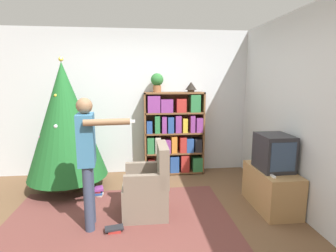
# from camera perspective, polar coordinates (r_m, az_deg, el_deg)

# --- Properties ---
(ground_plane) EXTENTS (14.00, 14.00, 0.00)m
(ground_plane) POSITION_cam_1_polar(r_m,az_deg,el_deg) (3.38, -6.50, -20.65)
(ground_plane) COLOR brown
(wall_back) EXTENTS (8.00, 0.10, 2.60)m
(wall_back) POSITION_cam_1_polar(r_m,az_deg,el_deg) (4.86, -6.82, 5.03)
(wall_back) COLOR silver
(wall_back) RESTS_ON ground_plane
(wall_right) EXTENTS (0.10, 8.00, 2.60)m
(wall_right) POSITION_cam_1_polar(r_m,az_deg,el_deg) (3.59, 28.72, 2.08)
(wall_right) COLOR silver
(wall_right) RESTS_ON ground_plane
(area_rug) EXTENTS (2.79, 1.78, 0.01)m
(area_rug) POSITION_cam_1_polar(r_m,az_deg,el_deg) (3.52, -10.55, -19.32)
(area_rug) COLOR brown
(area_rug) RESTS_ON ground_plane
(bookshelf) EXTENTS (1.08, 0.29, 1.50)m
(bookshelf) POSITION_cam_1_polar(r_m,az_deg,el_deg) (4.77, 1.40, -1.69)
(bookshelf) COLOR brown
(bookshelf) RESTS_ON ground_plane
(tv_stand) EXTENTS (0.46, 0.86, 0.54)m
(tv_stand) POSITION_cam_1_polar(r_m,az_deg,el_deg) (3.90, 21.53, -12.52)
(tv_stand) COLOR tan
(tv_stand) RESTS_ON ground_plane
(television) EXTENTS (0.40, 0.47, 0.48)m
(television) POSITION_cam_1_polar(r_m,az_deg,el_deg) (3.74, 22.05, -5.31)
(television) COLOR #28282D
(television) RESTS_ON tv_stand
(game_remote) EXTENTS (0.04, 0.12, 0.02)m
(game_remote) POSITION_cam_1_polar(r_m,az_deg,el_deg) (3.53, 21.80, -10.05)
(game_remote) COLOR white
(game_remote) RESTS_ON tv_stand
(christmas_tree) EXTENTS (1.21, 1.21, 2.05)m
(christmas_tree) POSITION_cam_1_polar(r_m,az_deg,el_deg) (4.31, -21.49, 1.06)
(christmas_tree) COLOR #4C3323
(christmas_tree) RESTS_ON ground_plane
(armchair) EXTENTS (0.57, 0.56, 0.92)m
(armchair) POSITION_cam_1_polar(r_m,az_deg,el_deg) (3.47, -4.33, -13.74)
(armchair) COLOR #7A6B5B
(armchair) RESTS_ON ground_plane
(standing_person) EXTENTS (0.66, 0.47, 1.53)m
(standing_person) POSITION_cam_1_polar(r_m,az_deg,el_deg) (3.12, -17.06, -5.69)
(standing_person) COLOR #38425B
(standing_person) RESTS_ON ground_plane
(potted_plant) EXTENTS (0.22, 0.22, 0.33)m
(potted_plant) POSITION_cam_1_polar(r_m,az_deg,el_deg) (4.65, -2.39, 9.71)
(potted_plant) COLOR #935B38
(potted_plant) RESTS_ON bookshelf
(table_lamp) EXTENTS (0.20, 0.20, 0.18)m
(table_lamp) POSITION_cam_1_polar(r_m,az_deg,el_deg) (4.73, 5.03, 8.61)
(table_lamp) COLOR #473828
(table_lamp) RESTS_ON bookshelf
(book_pile_near_tree) EXTENTS (0.24, 0.19, 0.13)m
(book_pile_near_tree) POSITION_cam_1_polar(r_m,az_deg,el_deg) (4.18, -15.41, -13.59)
(book_pile_near_tree) COLOR beige
(book_pile_near_tree) RESTS_ON ground_plane
(book_pile_by_chair) EXTENTS (0.23, 0.15, 0.06)m
(book_pile_by_chair) POSITION_cam_1_polar(r_m,az_deg,el_deg) (3.28, -11.57, -21.15)
(book_pile_by_chair) COLOR #B22D28
(book_pile_by_chair) RESTS_ON ground_plane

